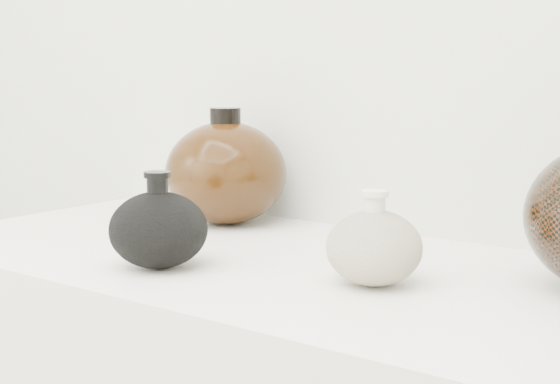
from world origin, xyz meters
The scene contains 3 objects.
black_gourd_vase centered at (-0.15, 0.82, 0.95)m, with size 0.17×0.17×0.12m.
cream_gourd_vase centered at (0.11, 0.92, 0.95)m, with size 0.15×0.15×0.11m.
left_round_pot centered at (-0.27, 1.10, 0.99)m, with size 0.26×0.26×0.19m.
Camera 1 is at (0.55, 0.13, 1.15)m, focal length 50.00 mm.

